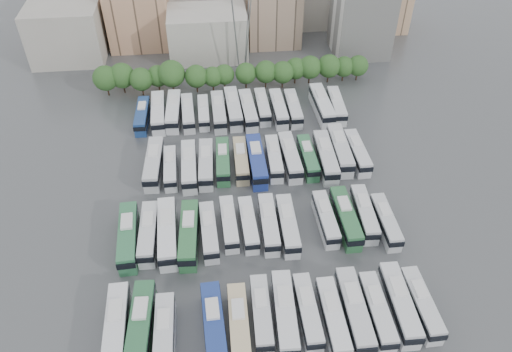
{
  "coord_description": "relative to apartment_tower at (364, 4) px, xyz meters",
  "views": [
    {
      "loc": [
        -6.63,
        -63.09,
        62.25
      ],
      "look_at": [
        0.75,
        5.55,
        3.0
      ],
      "focal_mm": 35.0,
      "sensor_mm": 36.0,
      "label": 1
    }
  ],
  "objects": [
    {
      "name": "bus_r2_s13",
      "position": [
        -12.52,
        -46.13,
        -11.15
      ],
      "size": [
        2.87,
        12.08,
        3.77
      ],
      "rotation": [
        0.0,
        0.0,
        0.02
      ],
      "color": "silver",
      "rests_on": "ground"
    },
    {
      "name": "bus_r1_s0",
      "position": [
        -55.42,
        -64.17,
        -10.95
      ],
      "size": [
        3.55,
        13.41,
        4.17
      ],
      "rotation": [
        0.0,
        0.0,
        0.05
      ],
      "color": "#2F6F46",
      "rests_on": "ground"
    },
    {
      "name": "tree_line",
      "position": [
        -35.99,
        -15.88,
        -8.81
      ],
      "size": [
        65.4,
        7.15,
        8.03
      ],
      "color": "black",
      "rests_on": "ground"
    },
    {
      "name": "bus_r0_s11",
      "position": [
        -19.21,
        -82.09,
        -11.16
      ],
      "size": [
        2.65,
        11.94,
        3.74
      ],
      "rotation": [
        0.0,
        0.0,
        -0.0
      ],
      "color": "silver",
      "rests_on": "ground"
    },
    {
      "name": "bus_r1_s1",
      "position": [
        -52.19,
        -63.62,
        -11.1
      ],
      "size": [
        2.93,
        12.4,
        3.87
      ],
      "rotation": [
        0.0,
        0.0,
        -0.02
      ],
      "color": "silver",
      "rests_on": "ground"
    },
    {
      "name": "bus_r2_s5",
      "position": [
        -38.99,
        -45.92,
        -11.17
      ],
      "size": [
        3.02,
        11.95,
        3.72
      ],
      "rotation": [
        0.0,
        0.0,
        -0.04
      ],
      "color": "#2F6D3F",
      "rests_on": "ground"
    },
    {
      "name": "bus_r2_s3",
      "position": [
        -45.48,
        -47.0,
        -11.02
      ],
      "size": [
        2.92,
        12.86,
        4.03
      ],
      "rotation": [
        0.0,
        0.0,
        0.01
      ],
      "color": "silver",
      "rests_on": "ground"
    },
    {
      "name": "bus_r0_s8",
      "position": [
        -29.0,
        -81.13,
        -11.21
      ],
      "size": [
        2.64,
        11.67,
        3.66
      ],
      "rotation": [
        0.0,
        0.0,
        0.01
      ],
      "color": "silver",
      "rests_on": "ground"
    },
    {
      "name": "bus_r2_s7",
      "position": [
        -32.55,
        -46.94,
        -10.92
      ],
      "size": [
        3.08,
        13.53,
        4.24
      ],
      "rotation": [
        0.0,
        0.0,
        0.01
      ],
      "color": "navy",
      "rests_on": "ground"
    },
    {
      "name": "bus_r1_s11",
      "position": [
        -19.18,
        -63.61,
        -11.04
      ],
      "size": [
        2.97,
        12.77,
        3.99
      ],
      "rotation": [
        0.0,
        0.0,
        0.02
      ],
      "color": "#2D693C",
      "rests_on": "ground"
    },
    {
      "name": "city_buildings",
      "position": [
        -41.46,
        13.86,
        -5.13
      ],
      "size": [
        102.0,
        35.0,
        20.0
      ],
      "color": "#9E998E",
      "rests_on": "ground"
    },
    {
      "name": "ground",
      "position": [
        -34.0,
        -58.0,
        -13.0
      ],
      "size": [
        220.0,
        220.0,
        0.0
      ],
      "primitive_type": "plane",
      "color": "#424447",
      "rests_on": "ground"
    },
    {
      "name": "bus_r0_s1",
      "position": [
        -52.24,
        -81.29,
        -10.92
      ],
      "size": [
        3.62,
        13.64,
        4.24
      ],
      "rotation": [
        0.0,
        0.0,
        -0.05
      ],
      "color": "#2B653D",
      "rests_on": "ground"
    },
    {
      "name": "bus_r1_s2",
      "position": [
        -49.09,
        -64.01,
        -10.9
      ],
      "size": [
        3.51,
        13.77,
        4.29
      ],
      "rotation": [
        0.0,
        0.0,
        0.04
      ],
      "color": "white",
      "rests_on": "ground"
    },
    {
      "name": "bus_r2_s11",
      "position": [
        -19.08,
        -47.17,
        -10.92
      ],
      "size": [
        3.29,
        13.6,
        4.24
      ],
      "rotation": [
        0.0,
        0.0,
        -0.03
      ],
      "color": "silver",
      "rests_on": "ground"
    },
    {
      "name": "bus_r3_s13",
      "position": [
        -12.67,
        -29.0,
        -11.14
      ],
      "size": [
        3.21,
        12.16,
        3.78
      ],
      "rotation": [
        0.0,
        0.0,
        -0.05
      ],
      "color": "silver",
      "rests_on": "ground"
    },
    {
      "name": "bus_r0_s7",
      "position": [
        -32.27,
        -81.23,
        -11.0
      ],
      "size": [
        3.42,
        13.1,
        4.07
      ],
      "rotation": [
        0.0,
        0.0,
        -0.05
      ],
      "color": "silver",
      "rests_on": "ground"
    },
    {
      "name": "bus_r0_s5",
      "position": [
        -38.83,
        -82.46,
        -11.09
      ],
      "size": [
        2.84,
        12.42,
        3.89
      ],
      "rotation": [
        0.0,
        0.0,
        -0.01
      ],
      "color": "#CFBA8E",
      "rests_on": "ground"
    },
    {
      "name": "bus_r0_s2",
      "position": [
        -48.99,
        -82.92,
        -11.12
      ],
      "size": [
        2.71,
        12.22,
        3.83
      ],
      "rotation": [
        0.0,
        0.0,
        -0.0
      ],
      "color": "silver",
      "rests_on": "ground"
    },
    {
      "name": "bus_r3_s12",
      "position": [
        -16.0,
        -28.83,
        -10.9
      ],
      "size": [
        3.39,
        13.72,
        4.28
      ],
      "rotation": [
        0.0,
        0.0,
        0.03
      ],
      "color": "silver",
      "rests_on": "ground"
    },
    {
      "name": "bus_r0_s10",
      "position": [
        -22.46,
        -81.79,
        -10.97
      ],
      "size": [
        3.0,
        13.19,
        4.13
      ],
      "rotation": [
        0.0,
        0.0,
        -0.01
      ],
      "color": "silver",
      "rests_on": "ground"
    },
    {
      "name": "bus_r3_s9",
      "position": [
        -25.72,
        -28.88,
        -11.11
      ],
      "size": [
        2.91,
        12.33,
        3.85
      ],
      "rotation": [
        0.0,
        0.0,
        0.02
      ],
      "color": "silver",
      "rests_on": "ground"
    },
    {
      "name": "bus_r1_s6",
      "position": [
        -35.68,
        -63.19,
        -11.29
      ],
      "size": [
        2.76,
        11.17,
        3.48
      ],
      "rotation": [
        0.0,
        0.0,
        0.03
      ],
      "color": "silver",
      "rests_on": "ground"
    },
    {
      "name": "bus_r3_s1",
      "position": [
        -52.07,
        -27.82,
        -10.98
      ],
      "size": [
        3.36,
        13.21,
        4.11
      ],
      "rotation": [
        0.0,
        0.0,
        0.04
      ],
      "color": "silver",
      "rests_on": "ground"
    },
    {
      "name": "bus_r1_s12",
      "position": [
        -15.72,
        -62.88,
        -11.16
      ],
      "size": [
        3.1,
        12.03,
        3.74
      ],
      "rotation": [
        0.0,
        0.0,
        -0.04
      ],
      "color": "silver",
      "rests_on": "ground"
    },
    {
      "name": "bus_r3_s5",
      "position": [
        -38.93,
        -28.79,
        -11.04
      ],
      "size": [
        2.97,
        12.74,
        3.98
      ],
      "rotation": [
        0.0,
        0.0,
        0.02
      ],
      "color": "silver",
      "rests_on": "ground"
    },
    {
      "name": "bus_r3_s4",
      "position": [
        -42.24,
        -28.29,
        -11.34
      ],
      "size": [
        2.44,
        10.82,
        3.39
      ],
      "rotation": [
        0.0,
        0.0,
        0.01
      ],
      "color": "silver",
      "rests_on": "ground"
    },
    {
      "name": "bus_r0_s6",
      "position": [
        -35.52,
        -80.73,
        -11.2
      ],
      "size": [
        2.86,
        11.73,
        3.66
      ],
      "rotation": [
        0.0,
        0.0,
        -0.03
      ],
      "color": "silver",
      "rests_on": "ground"
    },
    {
      "name": "bus_r1_s8",
      "position": [
        -29.18,
        -64.22,
        -11.12
      ],
      "size": [
        2.81,
        12.26,
        3.84
      ],
      "rotation": [
        0.0,
        0.0,
        -0.01
      ],
      "color": "silver",
      "rests_on": "ground"
    },
    {
      "name": "bus_r2_s2",
      "position": [
        -49.04,
        -46.85,
        -11.32
      ],
      "size": [
        2.68,
        10.96,
        3.42
      ],
      "rotation": [
        0.0,
        0.0,
        0.03
      ],
      "color": "silver",
      "rests_on": "ground"
    },
    {
      "name": "bus_r2_s4",
      "position": [
        -42.24,
        -46.61,
        -11.08
      ],
      "size": [
        3.18,
        12.55,
        3.91
      ],
      "rotation": [
        0.0,
        0.0,
        -0.04
      ],
      "color": "silver",
      "rests_on": "ground"
    },
    {
      "name": "bus_r2_s8",
      "position": [
        -29.06,
        -46.11,
        -11.19
      ],
      "size": [
        2.85,
        11.8,
        3.68
      ],
      "rotation": [
        0.0,
        0.0,
        -0.02
      ],
      "color": "silver",
      "rests_on": "ground"
    },
    {
      "name": "bus_r3_s2",
      "position": [
        -48.78,
        -27.54,
        -11.0
      ],
      "size": [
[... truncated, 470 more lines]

